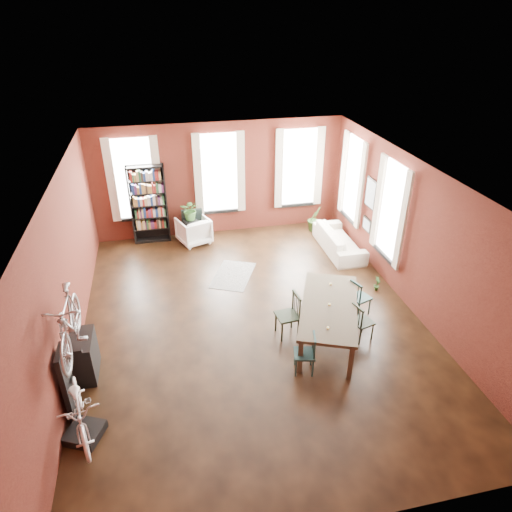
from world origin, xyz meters
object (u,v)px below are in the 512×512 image
object	(u,v)px
dining_chair_d	(360,297)
cream_sofa	(339,237)
plant_stand	(191,231)
console_table	(84,356)
dining_table	(328,322)
dining_chair_a	(304,354)
bike_trainer	(85,433)
dining_chair_b	(287,316)
white_armchair	(194,229)
bookshelf	(149,204)
dining_chair_c	(362,321)
bicycle_floor	(75,391)

from	to	relation	value
dining_chair_d	cream_sofa	xyz separation A→B (m)	(0.64, 2.82, -0.01)
plant_stand	console_table	bearing A→B (deg)	-115.86
cream_sofa	console_table	world-z (taller)	cream_sofa
dining_table	dining_chair_a	bearing A→B (deg)	-110.29
dining_chair_a	bike_trainer	world-z (taller)	dining_chair_a
cream_sofa	dining_chair_b	bearing A→B (deg)	143.45
cream_sofa	console_table	distance (m)	7.15
console_table	white_armchair	bearing A→B (deg)	63.28
bookshelf	dining_chair_c	bearing A→B (deg)	-52.96
dining_chair_a	bookshelf	world-z (taller)	bookshelf
dining_chair_b	plant_stand	distance (m)	4.80
dining_chair_c	white_armchair	distance (m)	5.71
white_armchair	bike_trainer	world-z (taller)	white_armchair
dining_chair_b	plant_stand	size ratio (longest dim) A/B	1.39
dining_chair_a	bookshelf	bearing A→B (deg)	-143.12
bookshelf	console_table	size ratio (longest dim) A/B	2.75
dining_chair_a	dining_chair_d	bearing A→B (deg)	143.69
console_table	plant_stand	size ratio (longest dim) A/B	1.19
white_armchair	cream_sofa	xyz separation A→B (m)	(3.81, -1.31, -0.00)
dining_table	dining_chair_d	xyz separation A→B (m)	(0.97, 0.65, 0.02)
dining_table	bike_trainer	world-z (taller)	dining_table
plant_stand	bike_trainer	bearing A→B (deg)	-109.64
dining_chair_a	dining_chair_c	xyz separation A→B (m)	(1.41, 0.65, 0.01)
bike_trainer	plant_stand	xyz separation A→B (m)	(2.25, 6.31, 0.26)
dining_table	plant_stand	bearing A→B (deg)	137.49
bookshelf	plant_stand	size ratio (longest dim) A/B	3.27
dining_chair_a	white_armchair	bearing A→B (deg)	-152.00
dining_table	bicycle_floor	distance (m)	4.77
dining_chair_c	bicycle_floor	size ratio (longest dim) A/B	0.50
dining_chair_c	plant_stand	world-z (taller)	dining_chair_c
white_armchair	cream_sofa	bearing A→B (deg)	140.71
dining_table	bicycle_floor	size ratio (longest dim) A/B	1.44
dining_chair_c	plant_stand	size ratio (longest dim) A/B	1.21
dining_chair_a	cream_sofa	xyz separation A→B (m)	(2.35, 4.27, 0.00)
white_armchair	console_table	world-z (taller)	white_armchair
plant_stand	bicycle_floor	xyz separation A→B (m)	(-2.24, -6.30, 0.62)
bookshelf	cream_sofa	world-z (taller)	bookshelf
dining_chair_a	bike_trainer	bearing A→B (deg)	-66.54
cream_sofa	console_table	bearing A→B (deg)	119.33
dining_table	bookshelf	size ratio (longest dim) A/B	1.06
dining_chair_d	white_armchair	xyz separation A→B (m)	(-3.17, 4.13, -0.00)
dining_table	white_armchair	size ratio (longest dim) A/B	2.83
dining_table	dining_chair_d	bearing A→B (deg)	56.03
plant_stand	bookshelf	bearing A→B (deg)	162.49
dining_chair_b	dining_chair_d	xyz separation A→B (m)	(1.73, 0.37, -0.05)
dining_chair_a	dining_chair_b	size ratio (longest dim) A/B	0.86
dining_chair_d	bike_trainer	distance (m)	5.90
dining_chair_d	bicycle_floor	distance (m)	5.90
bookshelf	plant_stand	distance (m)	1.36
dining_chair_b	cream_sofa	distance (m)	3.97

